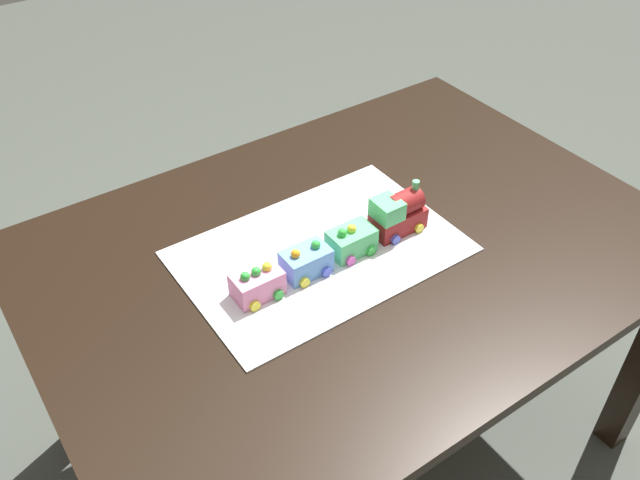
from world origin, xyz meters
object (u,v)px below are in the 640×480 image
at_px(cake_car_caboose_sky_blue, 306,261).
at_px(cake_car_hopper_bubblegum, 257,283).
at_px(cake_car_tanker_mint_green, 351,241).
at_px(dining_table, 352,279).
at_px(cake_locomotive, 398,213).

height_order(cake_car_caboose_sky_blue, cake_car_hopper_bubblegum, same).
bearing_deg(cake_car_tanker_mint_green, cake_car_hopper_bubblegum, 0.00).
relative_size(dining_table, cake_car_tanker_mint_green, 14.00).
xyz_separation_m(cake_locomotive, cake_car_caboose_sky_blue, (0.25, 0.00, -0.02)).
relative_size(cake_locomotive, cake_car_tanker_mint_green, 1.40).
relative_size(cake_car_caboose_sky_blue, cake_car_hopper_bubblegum, 1.00).
distance_m(dining_table, cake_car_caboose_sky_blue, 0.20).
xyz_separation_m(dining_table, cake_car_caboose_sky_blue, (0.14, 0.02, 0.14)).
bearing_deg(cake_car_tanker_mint_green, cake_locomotive, -180.00).
relative_size(cake_car_tanker_mint_green, cake_car_hopper_bubblegum, 1.00).
bearing_deg(cake_locomotive, dining_table, -8.88).
distance_m(cake_locomotive, cake_car_hopper_bubblegum, 0.37).
height_order(cake_locomotive, cake_car_caboose_sky_blue, cake_locomotive).
relative_size(cake_locomotive, cake_car_caboose_sky_blue, 1.40).
bearing_deg(cake_car_caboose_sky_blue, cake_car_hopper_bubblegum, 0.00).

